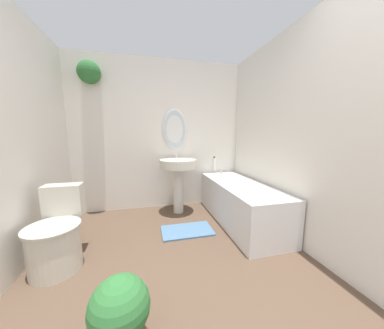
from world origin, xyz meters
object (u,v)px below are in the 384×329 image
(bathtub, at_px, (240,202))
(potted_plant, at_px, (120,311))
(pedestal_sink, at_px, (178,172))
(shampoo_bottle, at_px, (214,164))
(toilet, at_px, (57,238))

(bathtub, relative_size, potted_plant, 3.60)
(pedestal_sink, distance_m, potted_plant, 2.04)
(pedestal_sink, height_order, shampoo_bottle, pedestal_sink)
(pedestal_sink, relative_size, bathtub, 0.58)
(pedestal_sink, relative_size, shampoo_bottle, 4.13)
(bathtub, relative_size, shampoo_bottle, 7.06)
(shampoo_bottle, xyz_separation_m, potted_plant, (-1.28, -2.00, -0.48))
(toilet, relative_size, pedestal_sink, 0.77)
(pedestal_sink, distance_m, bathtub, 1.01)
(toilet, height_order, shampoo_bottle, shampoo_bottle)
(pedestal_sink, bearing_deg, bathtub, -34.48)
(toilet, bearing_deg, bathtub, 12.49)
(toilet, xyz_separation_m, bathtub, (2.08, 0.46, 0.01))
(pedestal_sink, bearing_deg, potted_plant, -108.99)
(bathtub, distance_m, shampoo_bottle, 0.80)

